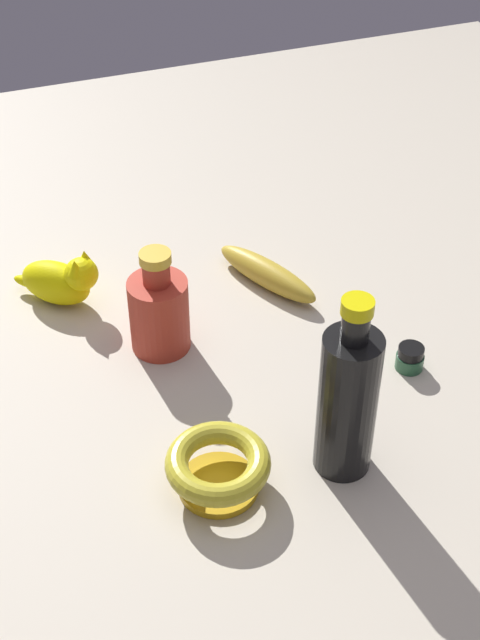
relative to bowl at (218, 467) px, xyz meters
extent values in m
plane|color=#BCB29E|center=(0.19, -0.10, -0.04)|extent=(2.00, 2.00, 0.00)
cylinder|color=gold|center=(0.00, 0.00, -0.03)|extent=(0.10, 0.10, 0.01)
torus|color=gold|center=(0.00, 0.00, 0.01)|extent=(0.13, 0.13, 0.03)
cylinder|color=#AE3322|center=(0.28, -0.01, 0.02)|extent=(0.09, 0.09, 0.11)
cylinder|color=#AE3322|center=(0.28, -0.01, 0.09)|extent=(0.04, 0.04, 0.04)
cylinder|color=gold|center=(0.28, -0.01, 0.12)|extent=(0.04, 0.04, 0.02)
cylinder|color=#265637|center=(0.11, -0.32, -0.03)|extent=(0.04, 0.04, 0.02)
cylinder|color=#B7AF0E|center=(0.11, -0.32, -0.02)|extent=(0.03, 0.03, 0.00)
cylinder|color=black|center=(0.11, -0.32, -0.01)|extent=(0.04, 0.04, 0.01)
ellipsoid|color=gold|center=(0.36, -0.20, -0.02)|extent=(0.20, 0.12, 0.04)
cylinder|color=black|center=(-0.01, -0.16, 0.06)|extent=(0.07, 0.07, 0.20)
cylinder|color=black|center=(-0.01, -0.16, 0.18)|extent=(0.03, 0.03, 0.04)
cylinder|color=#CFC206|center=(-0.01, -0.16, 0.21)|extent=(0.04, 0.04, 0.02)
ellipsoid|color=#E1D706|center=(0.43, 0.11, 0.00)|extent=(0.12, 0.12, 0.07)
sphere|color=#E1D706|center=(0.40, 0.08, 0.03)|extent=(0.05, 0.05, 0.05)
cone|color=#E1D706|center=(0.41, 0.07, 0.05)|extent=(0.02, 0.02, 0.02)
cone|color=#E1D706|center=(0.39, 0.08, 0.05)|extent=(0.02, 0.02, 0.02)
ellipsoid|color=#E1D706|center=(0.47, 0.15, -0.02)|extent=(0.05, 0.05, 0.02)
camera|label=1|loc=(-0.68, 0.22, 0.82)|focal=50.63mm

